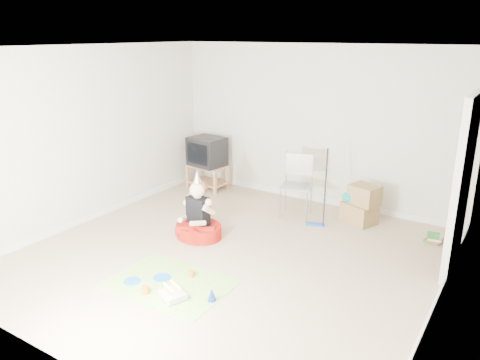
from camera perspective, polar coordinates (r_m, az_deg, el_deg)
The scene contains 16 objects.
ground at distance 6.14m, azimuth -1.24°, elevation -9.15°, with size 5.00×5.00×0.00m, color tan.
doorway_recess at distance 6.03m, azimuth 25.58°, elevation -0.91°, with size 0.02×0.90×2.05m, color black.
tv_stand at distance 8.62m, azimuth -3.99°, elevation 0.68°, with size 0.72×0.47×0.44m.
crt_tv at distance 8.51m, azimuth -4.05°, elevation 3.50°, with size 0.60×0.50×0.52m, color black.
folding_chair at distance 7.28m, azimuth 6.89°, elevation -0.77°, with size 0.54×0.53×1.00m.
cardboard_boxes at distance 7.25m, azimuth 14.48°, elevation -2.96°, with size 0.59×0.51×0.60m.
floor_mop at distance 7.02m, azimuth 9.24°, elevation -3.50°, with size 0.30×0.36×1.12m.
book_pile at distance 7.03m, azimuth 22.65°, elevation -6.55°, with size 0.22×0.27×0.11m.
seated_woman at distance 6.59m, azimuth -5.09°, elevation -5.22°, with size 0.73×0.73×0.98m.
party_mat at distance 5.56m, azimuth -8.52°, elevation -12.35°, with size 1.37×1.00×0.01m, color #E63081.
birthday_cake at distance 5.26m, azimuth -8.24°, elevation -13.75°, with size 0.34×0.30×0.14m.
blue_plate_near at distance 5.68m, azimuth -9.51°, elevation -11.65°, with size 0.21×0.21×0.01m, color blue.
blue_plate_far at distance 5.67m, azimuth -13.02°, elevation -11.92°, with size 0.19×0.19×0.01m, color blue.
orange_cup_near at distance 5.64m, azimuth -5.97°, elevation -11.28°, with size 0.07×0.07×0.08m, color orange.
orange_cup_far at distance 5.39m, azimuth -11.46°, elevation -12.99°, with size 0.08×0.08×0.09m, color orange.
blue_party_hat at distance 5.16m, azimuth -3.46°, elevation -13.77°, with size 0.10×0.10×0.14m, color #1839AD.
Camera 1 is at (3.06, -4.55, 2.76)m, focal length 35.00 mm.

